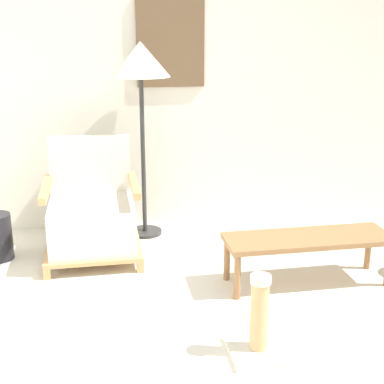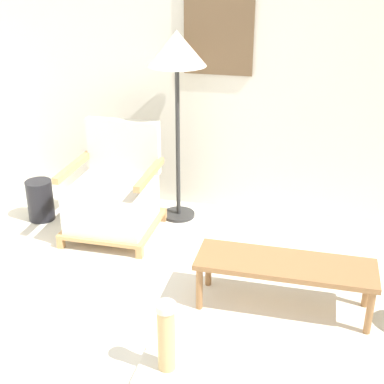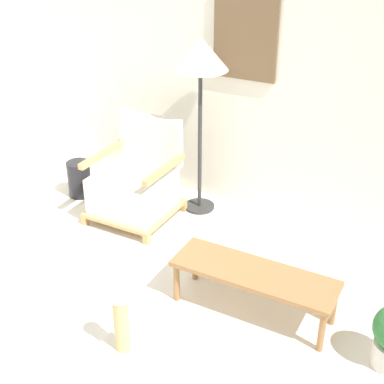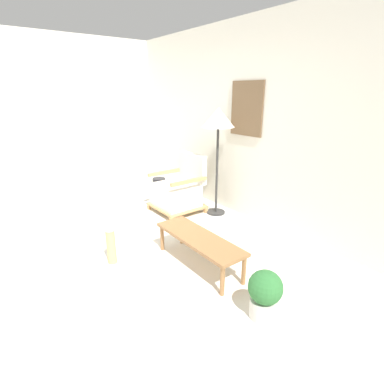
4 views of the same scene
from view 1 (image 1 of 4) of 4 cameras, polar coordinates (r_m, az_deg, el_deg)
name	(u,v)px [view 1 (image 1 of 4)]	position (r m, az deg, el deg)	size (l,w,h in m)	color
wall_back	(156,67)	(4.57, -3.88, 13.17)	(8.00, 0.09, 2.70)	silver
armchair	(92,217)	(4.04, -10.59, -2.63)	(0.69, 0.68, 0.87)	tan
floor_lamp	(141,68)	(4.25, -5.50, 13.04)	(0.46, 0.46, 1.57)	#2D2D2D
coffee_table	(308,242)	(3.65, 12.28, -5.23)	(1.12, 0.36, 0.34)	olive
scratching_post	(259,328)	(2.92, 7.12, -14.23)	(0.31, 0.31, 0.45)	beige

